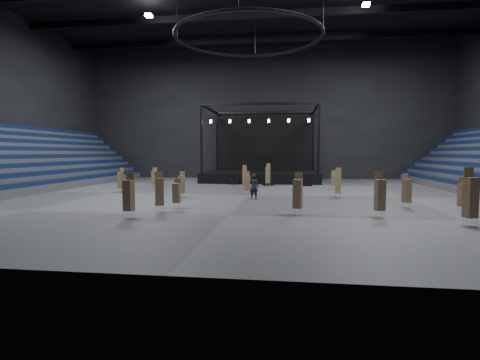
# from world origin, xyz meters

# --- Properties ---
(floor) EXTENTS (50.00, 50.00, 0.00)m
(floor) POSITION_xyz_m (0.00, 0.00, 0.00)
(floor) COLOR #515154
(floor) RESTS_ON ground
(wall_back) EXTENTS (50.00, 0.20, 18.00)m
(wall_back) POSITION_xyz_m (0.00, 21.00, 9.00)
(wall_back) COLOR black
(wall_back) RESTS_ON ground
(bleachers_left) EXTENTS (7.20, 40.00, 6.40)m
(bleachers_left) POSITION_xyz_m (-22.94, 0.00, 1.73)
(bleachers_left) COLOR #4A4A4D
(bleachers_left) RESTS_ON floor
(stage) EXTENTS (14.00, 10.00, 9.20)m
(stage) POSITION_xyz_m (0.00, 16.24, 1.45)
(stage) COLOR black
(stage) RESTS_ON floor
(truss_ring) EXTENTS (12.30, 12.30, 5.15)m
(truss_ring) POSITION_xyz_m (-0.00, 0.00, 13.00)
(truss_ring) COLOR black
(truss_ring) RESTS_ON ceiling
(flight_case_left) EXTENTS (1.15, 0.86, 0.69)m
(flight_case_left) POSITION_xyz_m (-2.72, 10.15, 0.34)
(flight_case_left) COLOR black
(flight_case_left) RESTS_ON floor
(flight_case_mid) EXTENTS (1.27, 0.81, 0.78)m
(flight_case_mid) POSITION_xyz_m (1.16, 9.33, 0.39)
(flight_case_mid) COLOR black
(flight_case_mid) RESTS_ON floor
(flight_case_right) EXTENTS (1.22, 0.74, 0.77)m
(flight_case_right) POSITION_xyz_m (5.28, 9.22, 0.38)
(flight_case_right) COLOR black
(flight_case_right) RESTS_ON floor
(chair_stack_0) EXTENTS (0.65, 0.65, 2.44)m
(chair_stack_0) POSITION_xyz_m (-4.26, -9.79, 1.27)
(chair_stack_0) COLOR silver
(chair_stack_0) RESTS_ON floor
(chair_stack_1) EXTENTS (0.49, 0.49, 1.86)m
(chair_stack_1) POSITION_xyz_m (7.72, 6.00, 0.99)
(chair_stack_1) COLOR silver
(chair_stack_1) RESTS_ON floor
(chair_stack_2) EXTENTS (0.58, 0.58, 2.45)m
(chair_stack_2) POSITION_xyz_m (3.91, -9.78, 1.26)
(chair_stack_2) COLOR silver
(chair_stack_2) RESTS_ON floor
(chair_stack_3) EXTENTS (0.50, 0.50, 2.36)m
(chair_stack_3) POSITION_xyz_m (-0.81, 4.30, 1.20)
(chair_stack_3) COLOR silver
(chair_stack_3) RESTS_ON floor
(chair_stack_4) EXTENTS (0.47, 0.47, 1.88)m
(chair_stack_4) POSITION_xyz_m (-3.70, -8.14, 1.01)
(chair_stack_4) COLOR silver
(chair_stack_4) RESTS_ON floor
(chair_stack_5) EXTENTS (0.50, 0.50, 2.10)m
(chair_stack_5) POSITION_xyz_m (-9.90, 4.51, 1.12)
(chair_stack_5) COLOR silver
(chair_stack_5) RESTS_ON floor
(chair_stack_6) EXTENTS (0.62, 0.62, 2.85)m
(chair_stack_6) POSITION_xyz_m (12.10, -11.99, 1.44)
(chair_stack_6) COLOR silver
(chair_stack_6) RESTS_ON floor
(chair_stack_7) EXTENTS (0.56, 0.56, 2.51)m
(chair_stack_7) POSITION_xyz_m (8.36, -10.01, 1.29)
(chair_stack_7) COLOR silver
(chair_stack_7) RESTS_ON floor
(chair_stack_8) EXTENTS (0.52, 0.52, 2.20)m
(chair_stack_8) POSITION_xyz_m (-11.64, 0.71, 1.13)
(chair_stack_8) COLOR silver
(chair_stack_8) RESTS_ON floor
(chair_stack_9) EXTENTS (0.51, 0.51, 2.44)m
(chair_stack_9) POSITION_xyz_m (1.21, 8.01, 1.25)
(chair_stack_9) COLOR silver
(chair_stack_9) RESTS_ON floor
(chair_stack_10) EXTENTS (0.48, 0.48, 2.07)m
(chair_stack_10) POSITION_xyz_m (-5.04, -2.52, 1.08)
(chair_stack_10) COLOR silver
(chair_stack_10) RESTS_ON floor
(chair_stack_11) EXTENTS (0.49, 0.49, 2.09)m
(chair_stack_11) POSITION_xyz_m (13.73, -7.38, 1.09)
(chair_stack_11) COLOR silver
(chair_stack_11) RESTS_ON floor
(chair_stack_12) EXTENTS (0.56, 0.56, 2.23)m
(chair_stack_12) POSITION_xyz_m (10.91, -6.12, 1.15)
(chair_stack_12) COLOR silver
(chair_stack_12) RESTS_ON floor
(chair_stack_13) EXTENTS (0.53, 0.53, 1.97)m
(chair_stack_13) POSITION_xyz_m (-0.10, 0.34, 1.04)
(chair_stack_13) COLOR silver
(chair_stack_13) RESTS_ON floor
(chair_stack_14) EXTENTS (0.50, 0.50, 2.38)m
(chair_stack_14) POSITION_xyz_m (7.26, -1.03, 1.22)
(chair_stack_14) COLOR silver
(chair_stack_14) RESTS_ON floor
(chair_stack_15) EXTENTS (0.54, 0.54, 2.48)m
(chair_stack_15) POSITION_xyz_m (-5.20, -11.99, 1.28)
(chair_stack_15) COLOR silver
(chair_stack_15) RESTS_ON floor
(man_center) EXTENTS (0.79, 0.60, 1.94)m
(man_center) POSITION_xyz_m (0.76, -2.95, 0.97)
(man_center) COLOR black
(man_center) RESTS_ON floor
(crew_member) EXTENTS (0.59, 0.74, 1.50)m
(crew_member) POSITION_xyz_m (4.20, 3.45, 0.75)
(crew_member) COLOR black
(crew_member) RESTS_ON floor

